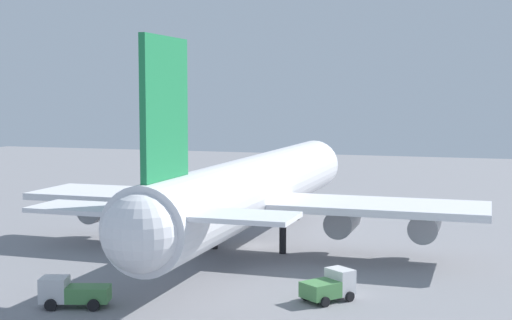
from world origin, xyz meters
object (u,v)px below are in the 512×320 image
(cargo_airplane, at_px, (256,189))
(catering_truck, at_px, (330,286))
(safety_cone_nose, at_px, (315,206))
(fuel_truck, at_px, (72,292))

(cargo_airplane, distance_m, catering_truck, 21.66)
(cargo_airplane, xyz_separation_m, safety_cone_nose, (26.55, -0.13, -5.75))
(fuel_truck, distance_m, catering_truck, 19.54)
(cargo_airplane, relative_size, catering_truck, 13.07)
(fuel_truck, bearing_deg, cargo_airplane, -14.07)
(cargo_airplane, height_order, safety_cone_nose, cargo_airplane)
(safety_cone_nose, bearing_deg, cargo_airplane, 179.72)
(catering_truck, distance_m, safety_cone_nose, 45.61)
(catering_truck, bearing_deg, safety_cone_nose, 14.60)
(cargo_airplane, bearing_deg, catering_truck, -146.53)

